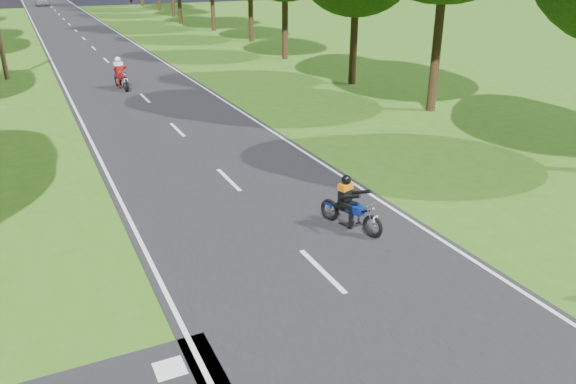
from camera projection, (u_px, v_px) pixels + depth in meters
ground at (373, 321)px, 10.57m from camera, size 160.00×160.00×0.00m
main_road at (76, 31)px, 52.25m from camera, size 7.00×140.00×0.02m
road_markings at (77, 33)px, 50.63m from camera, size 7.40×140.00×0.01m
rider_near_blue at (351, 203)px, 13.89m from camera, size 1.07×1.75×1.39m
rider_far_red at (120, 73)px, 28.84m from camera, size 0.84×2.00×1.62m
distant_car at (42, 0)px, 79.38m from camera, size 1.91×4.50×1.52m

